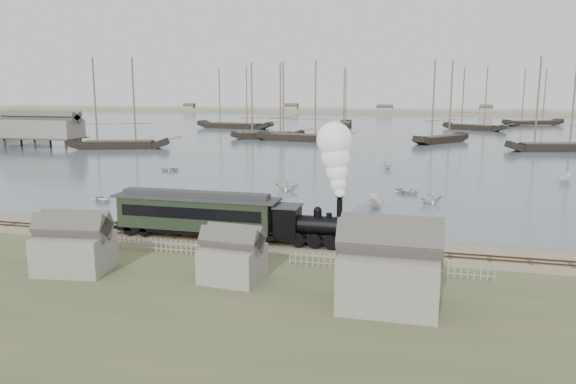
# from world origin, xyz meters

# --- Properties ---
(ground) EXTENTS (600.00, 600.00, 0.00)m
(ground) POSITION_xyz_m (0.00, 0.00, 0.00)
(ground) COLOR gray
(ground) RESTS_ON ground
(harbor_water) EXTENTS (600.00, 336.00, 0.06)m
(harbor_water) POSITION_xyz_m (0.00, 170.00, 0.03)
(harbor_water) COLOR #4D636E
(harbor_water) RESTS_ON ground
(rail_track) EXTENTS (120.00, 1.80, 0.16)m
(rail_track) POSITION_xyz_m (0.00, -2.00, 0.04)
(rail_track) COLOR #38291F
(rail_track) RESTS_ON ground
(picket_fence_west) EXTENTS (19.00, 0.10, 1.20)m
(picket_fence_west) POSITION_xyz_m (-6.50, -7.00, 0.00)
(picket_fence_west) COLOR gray
(picket_fence_west) RESTS_ON ground
(picket_fence_east) EXTENTS (15.00, 0.10, 1.20)m
(picket_fence_east) POSITION_xyz_m (12.50, -7.50, 0.00)
(picket_fence_east) COLOR gray
(picket_fence_east) RESTS_ON ground
(shed_left) EXTENTS (5.00, 4.00, 4.10)m
(shed_left) POSITION_xyz_m (-10.00, -13.00, 0.00)
(shed_left) COLOR gray
(shed_left) RESTS_ON ground
(shed_mid) EXTENTS (4.00, 3.50, 3.60)m
(shed_mid) POSITION_xyz_m (2.00, -12.00, 0.00)
(shed_mid) COLOR gray
(shed_mid) RESTS_ON ground
(shed_right) EXTENTS (6.00, 5.00, 5.10)m
(shed_right) POSITION_xyz_m (13.00, -14.00, 0.00)
(shed_right) COLOR gray
(shed_right) RESTS_ON ground
(far_spit) EXTENTS (500.00, 20.00, 1.80)m
(far_spit) POSITION_xyz_m (0.00, 250.00, 0.00)
(far_spit) COLOR tan
(far_spit) RESTS_ON ground
(locomotive) EXTENTS (8.23, 3.07, 10.26)m
(locomotive) POSITION_xyz_m (7.09, -2.00, 4.72)
(locomotive) COLOR black
(locomotive) RESTS_ON ground
(passenger_coach) EXTENTS (15.37, 2.96, 3.73)m
(passenger_coach) POSITION_xyz_m (-5.15, -2.00, 2.34)
(passenger_coach) COLOR black
(passenger_coach) RESTS_ON ground
(beached_dinghy) EXTENTS (4.54, 4.77, 0.80)m
(beached_dinghy) POSITION_xyz_m (1.85, 0.85, 0.40)
(beached_dinghy) COLOR silver
(beached_dinghy) RESTS_ON ground
(rowboat_0) EXTENTS (3.92, 4.04, 0.68)m
(rowboat_0) POSITION_xyz_m (-22.49, 10.15, 0.40)
(rowboat_0) COLOR silver
(rowboat_0) RESTS_ON harbor_water
(rowboat_1) EXTENTS (2.86, 3.29, 1.70)m
(rowboat_1) POSITION_xyz_m (-3.14, 22.75, 0.91)
(rowboat_1) COLOR silver
(rowboat_1) RESTS_ON harbor_water
(rowboat_2) EXTENTS (3.70, 2.68, 1.34)m
(rowboat_2) POSITION_xyz_m (9.18, 15.37, 0.73)
(rowboat_2) COLOR silver
(rowboat_2) RESTS_ON harbor_water
(rowboat_3) EXTENTS (4.09, 4.26, 0.72)m
(rowboat_3) POSITION_xyz_m (12.41, 24.57, 0.42)
(rowboat_3) COLOR silver
(rowboat_3) RESTS_ON harbor_water
(rowboat_4) EXTENTS (3.52, 3.67, 1.50)m
(rowboat_4) POSITION_xyz_m (15.27, 18.96, 0.81)
(rowboat_4) COLOR silver
(rowboat_4) RESTS_ON harbor_water
(rowboat_5) EXTENTS (3.54, 3.08, 1.33)m
(rowboat_5) POSITION_xyz_m (33.68, 38.40, 0.72)
(rowboat_5) COLOR silver
(rowboat_5) RESTS_ON harbor_water
(rowboat_6) EXTENTS (3.37, 4.05, 0.72)m
(rowboat_6) POSITION_xyz_m (-26.35, 35.19, 0.42)
(rowboat_6) COLOR silver
(rowboat_6) RESTS_ON harbor_water
(rowboat_7) EXTENTS (3.61, 3.15, 1.83)m
(rowboat_7) POSITION_xyz_m (8.01, 46.85, 0.98)
(rowboat_7) COLOR silver
(rowboat_7) RESTS_ON harbor_water
(schooner_0) EXTENTS (22.14, 11.89, 20.00)m
(schooner_0) POSITION_xyz_m (-52.32, 63.23, 10.06)
(schooner_0) COLOR black
(schooner_0) RESTS_ON harbor_water
(schooner_1) EXTENTS (19.60, 12.30, 20.00)m
(schooner_1) POSITION_xyz_m (-27.31, 95.14, 10.06)
(schooner_1) COLOR black
(schooner_1) RESTS_ON harbor_water
(schooner_2) EXTENTS (23.14, 8.37, 20.00)m
(schooner_2) POSITION_xyz_m (-17.31, 90.67, 10.06)
(schooner_2) COLOR black
(schooner_2) RESTS_ON harbor_water
(schooner_3) EXTENTS (14.10, 17.20, 20.00)m
(schooner_3) POSITION_xyz_m (17.12, 94.81, 10.06)
(schooner_3) COLOR black
(schooner_3) RESTS_ON harbor_water
(schooner_4) EXTENTS (20.09, 9.36, 20.00)m
(schooner_4) POSITION_xyz_m (40.13, 81.84, 10.06)
(schooner_4) COLOR black
(schooner_4) RESTS_ON harbor_water
(schooner_6) EXTENTS (26.80, 9.62, 20.00)m
(schooner_6) POSITION_xyz_m (-48.83, 129.06, 10.06)
(schooner_6) COLOR black
(schooner_6) RESTS_ON harbor_water
(schooner_7) EXTENTS (5.95, 19.57, 20.00)m
(schooner_7) POSITION_xyz_m (-14.03, 141.17, 10.06)
(schooner_7) COLOR black
(schooner_7) RESTS_ON harbor_water
(schooner_8) EXTENTS (19.57, 14.23, 20.00)m
(schooner_8) POSITION_xyz_m (27.49, 140.46, 10.06)
(schooner_8) COLOR black
(schooner_8) RESTS_ON harbor_water
(schooner_9) EXTENTS (22.55, 16.47, 20.00)m
(schooner_9) POSITION_xyz_m (49.36, 168.49, 10.06)
(schooner_9) COLOR black
(schooner_9) RESTS_ON harbor_water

